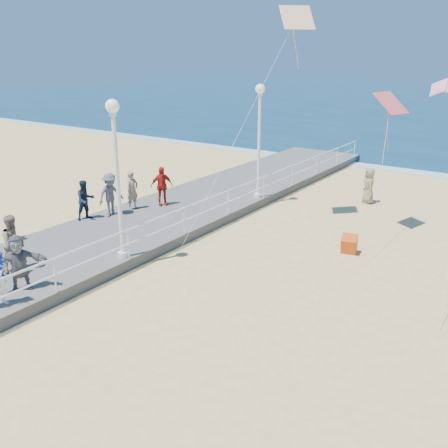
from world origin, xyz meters
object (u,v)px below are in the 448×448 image
Objects in this scene: toddler_held at (2,265)px; spectator_6 at (132,190)px; spectator_2 at (111,194)px; lamp_post_far at (259,130)px; spectator_5 at (19,263)px; spectator_1 at (14,243)px; beach_walker_c at (369,186)px; box_kite at (349,246)px; spectator_7 at (85,200)px; lamp_post_mid at (116,164)px; spectator_3 at (162,186)px.

spectator_6 reaches higher than toddler_held.
lamp_post_far is at bearing -25.20° from spectator_2.
toddler_held is 8.21m from spectator_2.
spectator_6 is at bearing 53.30° from spectator_5.
spectator_1 is at bearing -164.13° from spectator_6.
box_kite is (1.65, -6.69, -0.58)m from beach_walker_c.
spectator_1 is 1.11× the size of spectator_7.
lamp_post_mid reaches higher than spectator_1.
spectator_6 is 2.22m from spectator_7.
spectator_6 is at bearing -127.25° from lamp_post_far.
lamp_post_mid is 9.00m from lamp_post_far.
spectator_7 reaches higher than toddler_held.
toddler_held is 11.77m from box_kite.
spectator_2 reaches higher than beach_walker_c.
lamp_post_mid is at bearing -136.39° from spectator_6.
spectator_3 is 9.15m from spectator_5.
spectator_3 reaches higher than beach_walker_c.
toddler_held is at bearing -134.59° from box_kite.
lamp_post_far is 2.85× the size of spectator_1.
spectator_2 is (-3.64, 7.35, -0.31)m from toddler_held.
toddler_held is at bearing -146.20° from spectator_2.
toddler_held is 9.18m from spectator_6.
lamp_post_far is at bearing 90.00° from lamp_post_mid.
toddler_held is 1.26× the size of box_kite.
spectator_2 is at bearing -178.07° from box_kite.
toddler_held is 0.40× the size of spectator_1.
spectator_1 is at bearing 92.67° from spectator_5.
spectator_1 is 1.01× the size of spectator_2.
toddler_held is 0.43× the size of beach_walker_c.
spectator_5 is (-0.55, 0.82, -0.37)m from toddler_held.
beach_walker_c is at bearing -18.14° from spectator_1.
spectator_3 is at bearing 7.80° from toddler_held.
toddler_held is at bearing -131.17° from spectator_3.
beach_walker_c is at bearing -41.20° from spectator_6.
lamp_post_mid is 3.02× the size of beach_walker_c.
spectator_6 is at bearing 17.60° from spectator_1.
spectator_5 is at bearing -51.34° from beach_walker_c.
lamp_post_far is 7.57m from box_kite.
spectator_7 is at bearing 24.40° from toddler_held.
beach_walker_c is (7.92, 8.19, -0.38)m from spectator_6.
spectator_6 is at bearing 0.80° from spectator_7.
spectator_5 is 8.21m from spectator_6.
lamp_post_mid is at bearing -10.51° from toddler_held.
spectator_6 is 9.73m from box_kite.
spectator_3 reaches higher than spectator_5.
spectator_3 reaches higher than box_kite.
toddler_held is 7.57m from spectator_7.
spectator_6 is at bearing -176.56° from spectator_3.
spectator_3 is 8.96m from box_kite.
spectator_5 is at bearing -147.20° from spectator_2.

